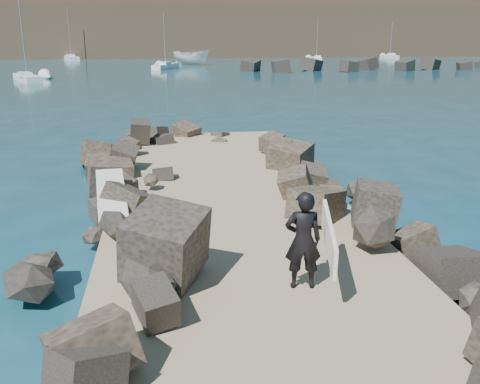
{
  "coord_description": "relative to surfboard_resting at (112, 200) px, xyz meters",
  "views": [
    {
      "loc": [
        -1.55,
        -11.91,
        4.82
      ],
      "look_at": [
        0.0,
        -1.0,
        1.5
      ],
      "focal_mm": 40.0,
      "sensor_mm": 36.0,
      "label": 1
    }
  ],
  "objects": [
    {
      "name": "ground",
      "position": [
        2.85,
        -0.29,
        -1.04
      ],
      "size": [
        800.0,
        800.0,
        0.0
      ],
      "primitive_type": "plane",
      "color": "#0F384C",
      "rests_on": "ground"
    },
    {
      "name": "jetty",
      "position": [
        2.85,
        -2.29,
        -0.74
      ],
      "size": [
        6.0,
        26.0,
        0.6
      ],
      "primitive_type": "cube",
      "color": "#8C7759",
      "rests_on": "ground"
    },
    {
      "name": "riprap_left",
      "position": [
        -0.05,
        -1.79,
        -0.54
      ],
      "size": [
        2.6,
        22.0,
        1.0
      ],
      "primitive_type": "cube",
      "color": "black",
      "rests_on": "ground"
    },
    {
      "name": "riprap_right",
      "position": [
        5.75,
        -1.79,
        -0.54
      ],
      "size": [
        2.6,
        22.0,
        1.0
      ],
      "primitive_type": "cube",
      "color": "black",
      "rests_on": "ground"
    },
    {
      "name": "breakwater_secondary",
      "position": [
        37.85,
        54.71,
        -0.44
      ],
      "size": [
        52.0,
        4.0,
        1.2
      ],
      "primitive_type": "cube",
      "color": "black",
      "rests_on": "ground"
    },
    {
      "name": "surfboard_resting",
      "position": [
        0.0,
        0.0,
        0.0
      ],
      "size": [
        0.95,
        2.65,
        0.09
      ],
      "primitive_type": "cube",
      "rotation": [
        0.0,
        0.0,
        0.12
      ],
      "color": "silver",
      "rests_on": "riprap_left"
    },
    {
      "name": "boat_imported",
      "position": [
        5.64,
        69.9,
        0.06
      ],
      "size": [
        6.1,
        4.35,
        2.21
      ],
      "primitive_type": "imported",
      "rotation": [
        0.0,
        0.0,
        1.14
      ],
      "color": "silver",
      "rests_on": "ground"
    },
    {
      "name": "surfer_with_board",
      "position": [
        3.59,
        -4.08,
        0.42
      ],
      "size": [
        1.03,
        2.09,
        1.71
      ],
      "color": "black",
      "rests_on": "jetty"
    },
    {
      "name": "sailboat_d",
      "position": [
        27.11,
        77.53,
        -0.69
      ],
      "size": [
        2.33,
        5.97,
        7.17
      ],
      "color": "white",
      "rests_on": "ground"
    },
    {
      "name": "sailboat_f",
      "position": [
        43.43,
        85.29,
        -0.69
      ],
      "size": [
        1.4,
        5.37,
        6.6
      ],
      "color": "white",
      "rests_on": "ground"
    },
    {
      "name": "sailboat_b",
      "position": [
        1.76,
        61.65,
        -0.69
      ],
      "size": [
        3.75,
        5.93,
        7.29
      ],
      "color": "white",
      "rests_on": "ground"
    },
    {
      "name": "sailboat_e",
      "position": [
        -14.39,
        87.22,
        -0.7
      ],
      "size": [
        3.82,
        7.58,
        8.92
      ],
      "color": "white",
      "rests_on": "ground"
    },
    {
      "name": "sailboat_a",
      "position": [
        -12.16,
        44.81,
        -0.7
      ],
      "size": [
        4.06,
        6.53,
        7.94
      ],
      "color": "white",
      "rests_on": "ground"
    }
  ]
}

